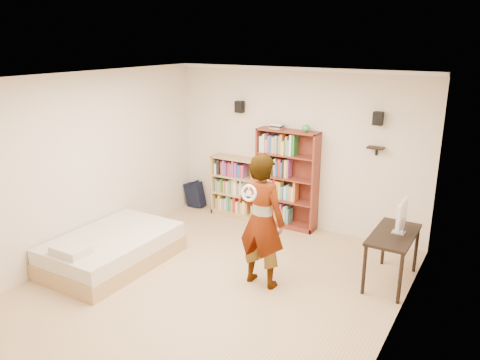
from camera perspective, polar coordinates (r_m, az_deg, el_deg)
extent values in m
cube|color=tan|center=(6.38, -3.05, -12.64)|extent=(4.50, 5.00, 0.01)
cube|color=beige|center=(7.95, 6.84, 3.76)|extent=(4.50, 0.02, 2.70)
cube|color=beige|center=(4.16, -23.12, -10.13)|extent=(4.50, 0.02, 2.70)
cube|color=beige|center=(7.29, -18.12, 1.81)|extent=(0.02, 5.00, 2.70)
cube|color=beige|center=(5.01, 18.74, -5.05)|extent=(0.02, 5.00, 2.70)
cube|color=white|center=(5.57, -3.49, 12.29)|extent=(4.50, 5.00, 0.02)
cube|color=white|center=(7.73, 7.10, 13.28)|extent=(4.50, 0.06, 0.06)
cube|color=white|center=(3.80, -25.06, 8.13)|extent=(4.50, 0.06, 0.06)
cube|color=white|center=(7.06, -18.95, 12.17)|extent=(0.06, 5.00, 0.06)
cube|color=white|center=(4.70, 19.91, 10.12)|extent=(0.06, 5.00, 0.06)
cube|color=black|center=(8.22, -0.06, 8.92)|extent=(0.14, 0.12, 0.20)
cube|color=black|center=(7.30, 16.48, 7.21)|extent=(0.14, 0.12, 0.20)
cube|color=black|center=(7.40, 16.21, 3.79)|extent=(0.25, 0.16, 0.02)
imported|color=black|center=(6.04, 2.64, -5.00)|extent=(0.67, 0.45, 1.79)
torus|color=silver|center=(5.60, 1.09, -1.60)|extent=(0.21, 0.08, 0.21)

